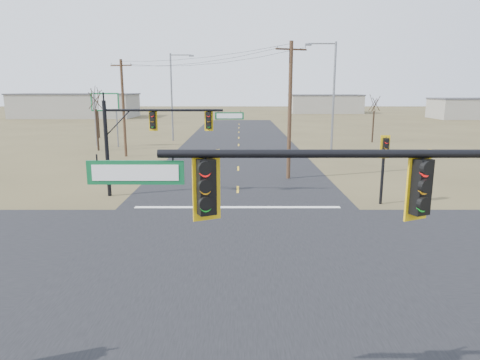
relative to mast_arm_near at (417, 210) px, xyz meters
name	(u,v)px	position (x,y,z in m)	size (l,w,h in m)	color
ground	(237,257)	(-3.47, 8.80, -4.54)	(320.00, 320.00, 0.00)	brown
road_ew	(237,257)	(-3.47, 8.80, -4.53)	(160.00, 14.00, 0.02)	black
road_ns	(237,257)	(-3.47, 8.80, -4.53)	(14.00, 160.00, 0.02)	black
stop_bar_far	(237,207)	(-3.47, 16.30, -4.51)	(12.00, 0.40, 0.01)	silver
mast_arm_near	(417,210)	(0.00, 0.00, 0.00)	(10.32, 0.60, 6.21)	black
mast_arm_far	(158,127)	(-8.51, 19.18, -0.12)	(8.82, 0.49, 6.09)	black
pedestal_signal_ne	(385,154)	(5.16, 17.02, -1.47)	(0.58, 0.50, 4.18)	black
utility_pole_near	(290,110)	(0.42, 24.65, 0.74)	(2.38, 0.98, 10.22)	#4E3321
utility_pole_far	(123,107)	(-15.06, 35.85, 0.48)	(2.29, 0.83, 9.68)	#4E3321
highway_sign	(105,109)	(-19.15, 43.13, -0.06)	(3.39, 0.34, 6.37)	slate
streetlight_a	(331,93)	(5.97, 36.48, 1.87)	(3.19, 0.38, 11.41)	slate
streetlight_c	(173,92)	(-12.07, 49.60, 1.82)	(3.15, 0.35, 11.32)	slate
bare_tree_a	(95,99)	(-19.30, 40.17, 1.19)	(3.93, 3.93, 7.25)	black
bare_tree_b	(96,94)	(-23.35, 53.03, 1.56)	(3.17, 3.17, 7.63)	black
bare_tree_c	(375,103)	(13.95, 47.80, 0.54)	(3.60, 3.60, 6.48)	black
warehouse_left	(77,106)	(-43.47, 98.80, -1.79)	(28.00, 14.00, 5.50)	gray
warehouse_mid	(325,104)	(21.53, 118.80, -2.04)	(20.00, 12.00, 5.00)	gray
warehouse_right	(473,109)	(51.53, 93.80, -2.29)	(18.00, 10.00, 4.50)	gray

